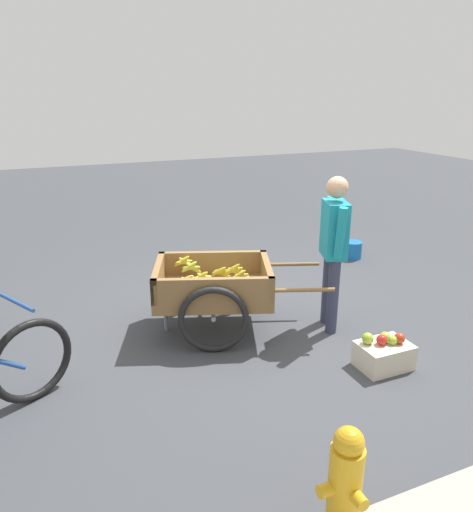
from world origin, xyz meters
The scene contains 6 objects.
ground_plane centered at (0.00, 0.00, 0.00)m, with size 24.00×24.00×0.00m, color #3D3F44.
fruit_cart centered at (0.39, -0.05, 0.44)m, with size 1.81×1.28×0.73m.
vendor_person centered at (-0.69, 0.35, 0.90)m, with size 0.31×0.52×1.52m.
fire_hydrant centered at (0.58, 2.41, 0.33)m, with size 0.25×0.25×0.67m.
plastic_bucket centered at (-2.18, -1.31, 0.12)m, with size 0.25×0.25×0.24m, color #1966B2.
apple_crate centered at (-0.71, 1.17, 0.13)m, with size 0.44×0.32×0.32m.
Camera 1 is at (1.88, 4.03, 2.26)m, focal length 34.03 mm.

